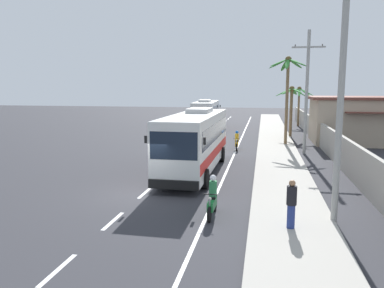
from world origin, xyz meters
TOP-DOWN VIEW (x-y plane):
  - ground_plane at (0.00, 0.00)m, footprint 160.00×160.00m
  - sidewalk_kerb at (6.80, 10.00)m, footprint 3.20×90.00m
  - lane_markings at (2.19, 14.77)m, footprint 3.63×71.00m
  - boundary_wall at (10.60, 14.00)m, footprint 0.24×60.00m
  - coach_bus_foreground at (1.60, 5.43)m, footprint 2.97×11.26m
  - coach_bus_far_lane at (-1.50, 30.20)m, footprint 3.25×11.11m
  - motorcycle_beside_bus at (3.70, -2.51)m, footprint 0.56×1.96m
  - motorcycle_trailing at (3.51, 14.09)m, footprint 0.56×1.96m
  - pedestrian_near_kerb at (6.69, -3.67)m, footprint 0.36×0.36m
  - utility_pole_nearest at (8.37, -2.47)m, footprint 2.33×0.24m
  - utility_pole_mid at (8.82, 13.16)m, footprint 2.45×0.24m
  - palm_nearest at (7.62, 17.25)m, footprint 3.48×3.30m
  - palm_second at (10.20, 35.14)m, footprint 3.98×3.93m
  - palm_third at (8.40, 23.19)m, footprint 3.26×3.28m

SIDE VIEW (x-z plane):
  - ground_plane at x=0.00m, z-range 0.00..0.00m
  - lane_markings at x=2.19m, z-range 0.00..0.01m
  - sidewalk_kerb at x=6.80m, z-range 0.00..0.14m
  - motorcycle_trailing at x=3.51m, z-range -0.14..1.44m
  - motorcycle_beside_bus at x=3.70m, z-range -0.16..1.50m
  - boundary_wall at x=10.60m, z-range 0.00..2.08m
  - pedestrian_near_kerb at x=6.69m, z-range 0.18..1.95m
  - coach_bus_far_lane at x=-1.50m, z-range 0.07..3.71m
  - coach_bus_foreground at x=1.60m, z-range 0.08..3.89m
  - palm_third at x=8.40m, z-range 1.19..6.45m
  - palm_second at x=10.20m, z-range 1.36..6.60m
  - utility_pole_mid at x=8.82m, z-range 0.22..9.61m
  - utility_pole_nearest at x=8.37m, z-range 0.18..10.56m
  - palm_nearest at x=7.62m, z-range 1.90..9.70m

